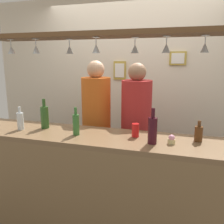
{
  "coord_description": "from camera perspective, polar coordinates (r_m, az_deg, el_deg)",
  "views": [
    {
      "loc": [
        0.74,
        -2.33,
        1.73
      ],
      "look_at": [
        0.0,
        0.1,
        1.17
      ],
      "focal_mm": 38.59,
      "sensor_mm": 36.0,
      "label": 1
    }
  ],
  "objects": [
    {
      "name": "bottle_beer_green_import",
      "position": [
        2.23,
        -8.53,
        -2.82
      ],
      "size": [
        0.06,
        0.06,
        0.26
      ],
      "color": "#336B2D",
      "rests_on": "bar_counter"
    },
    {
      "name": "picture_frame_crest",
      "position": [
        3.52,
        1.83,
        9.83
      ],
      "size": [
        0.18,
        0.02,
        0.26
      ],
      "color": "#B29338",
      "rests_on": "back_wall"
    },
    {
      "name": "bar_counter",
      "position": [
        2.22,
        -4.73,
        -15.12
      ],
      "size": [
        2.7,
        0.55,
        1.04
      ],
      "color": "brown",
      "rests_on": "ground_plane"
    },
    {
      "name": "drink_can",
      "position": [
        2.18,
        5.57,
        -4.31
      ],
      "size": [
        0.07,
        0.07,
        0.12
      ],
      "primitive_type": "cylinder",
      "color": "red",
      "rests_on": "bar_counter"
    },
    {
      "name": "hanging_wineglass_center_left",
      "position": [
        2.34,
        -10.01,
        14.47
      ],
      "size": [
        0.07,
        0.07,
        0.13
      ],
      "color": "silver",
      "rests_on": "overhead_glass_rack"
    },
    {
      "name": "bottle_soda_clear",
      "position": [
        2.54,
        -20.9,
        -1.9
      ],
      "size": [
        0.06,
        0.06,
        0.23
      ],
      "color": "silver",
      "rests_on": "bar_counter"
    },
    {
      "name": "hanging_wineglass_far_left",
      "position": [
        2.55,
        -22.74,
        13.54
      ],
      "size": [
        0.07,
        0.07,
        0.13
      ],
      "color": "silver",
      "rests_on": "overhead_glass_rack"
    },
    {
      "name": "hanging_wineglass_far_right",
      "position": [
        2.07,
        21.12,
        14.14
      ],
      "size": [
        0.07,
        0.07,
        0.13
      ],
      "color": "silver",
      "rests_on": "overhead_glass_rack"
    },
    {
      "name": "bottle_beer_brown_stubby",
      "position": [
        2.17,
        19.83,
        -4.78
      ],
      "size": [
        0.07,
        0.07,
        0.18
      ],
      "color": "#512D14",
      "rests_on": "bar_counter"
    },
    {
      "name": "person_right_red_shirt",
      "position": [
        2.75,
        5.73,
        -2.55
      ],
      "size": [
        0.34,
        0.34,
        1.69
      ],
      "color": "#2D334C",
      "rests_on": "ground_plane"
    },
    {
      "name": "hanging_wineglass_center_right",
      "position": [
        2.13,
        5.43,
        14.82
      ],
      "size": [
        0.07,
        0.07,
        0.13
      ],
      "color": "silver",
      "rests_on": "overhead_glass_rack"
    },
    {
      "name": "hanging_wineglass_right",
      "position": [
        2.06,
        12.74,
        14.67
      ],
      "size": [
        0.07,
        0.07,
        0.13
      ],
      "color": "silver",
      "rests_on": "overhead_glass_rack"
    },
    {
      "name": "bottle_champagne_green",
      "position": [
        2.52,
        -15.66,
        -1.07
      ],
      "size": [
        0.08,
        0.08,
        0.3
      ],
      "color": "#2D5623",
      "rests_on": "bar_counter"
    },
    {
      "name": "ground_plane",
      "position": [
        3.0,
        -0.61,
        -22.77
      ],
      "size": [
        8.0,
        8.0,
        0.0
      ],
      "primitive_type": "plane",
      "color": "#4C4742"
    },
    {
      "name": "hanging_wineglass_center",
      "position": [
        2.11,
        -3.68,
        14.88
      ],
      "size": [
        0.07,
        0.07,
        0.13
      ],
      "color": "silver",
      "rests_on": "overhead_glass_rack"
    },
    {
      "name": "back_wall",
      "position": [
        3.54,
        4.76,
        5.45
      ],
      "size": [
        4.4,
        0.06,
        2.6
      ],
      "primitive_type": "cube",
      "color": "beige",
      "rests_on": "ground_plane"
    },
    {
      "name": "hanging_wineglass_left",
      "position": [
        2.39,
        -17.55,
        14.05
      ],
      "size": [
        0.07,
        0.07,
        0.13
      ],
      "color": "silver",
      "rests_on": "overhead_glass_rack"
    },
    {
      "name": "bottle_wine_dark_red",
      "position": [
        2.01,
        9.58,
        -4.19
      ],
      "size": [
        0.08,
        0.08,
        0.3
      ],
      "color": "#380F19",
      "rests_on": "bar_counter"
    },
    {
      "name": "cupcake",
      "position": [
        2.06,
        13.93,
        -6.37
      ],
      "size": [
        0.06,
        0.06,
        0.08
      ],
      "color": "beige",
      "rests_on": "bar_counter"
    },
    {
      "name": "overhead_glass_rack",
      "position": [
        2.17,
        -3.23,
        17.76
      ],
      "size": [
        2.2,
        0.36,
        0.04
      ],
      "primitive_type": "cube",
      "color": "brown"
    },
    {
      "name": "person_left_orange_shirt",
      "position": [
        2.87,
        -3.71,
        -1.55
      ],
      "size": [
        0.34,
        0.34,
        1.71
      ],
      "color": "#2D334C",
      "rests_on": "ground_plane"
    },
    {
      "name": "picture_frame_upper_small",
      "position": [
        3.39,
        15.33,
        12.17
      ],
      "size": [
        0.22,
        0.02,
        0.18
      ],
      "color": "#B29338",
      "rests_on": "back_wall"
    }
  ]
}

